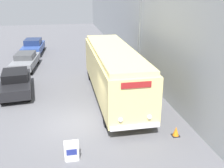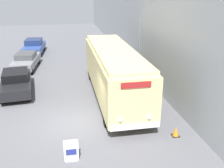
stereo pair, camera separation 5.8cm
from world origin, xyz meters
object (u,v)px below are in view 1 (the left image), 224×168
streetlamp (140,23)px  parked_car_mid (26,60)px  parked_car_near (16,82)px  parked_car_far (33,46)px  sign_board (72,152)px  traffic_cone (176,132)px  vintage_bus (114,70)px

streetlamp → parked_car_mid: bearing=144.6°
parked_car_near → parked_car_far: size_ratio=1.00×
parked_car_near → parked_car_mid: size_ratio=1.00×
sign_board → traffic_cone: (5.04, 1.01, -0.20)m
traffic_cone → streetlamp: bearing=89.1°
parked_car_far → parked_car_near: bearing=-86.8°
sign_board → parked_car_near: parked_car_near is taller
sign_board → traffic_cone: size_ratio=1.87×
streetlamp → parked_car_mid: (-8.50, 6.04, -3.76)m
parked_car_near → vintage_bus: bearing=-22.5°
sign_board → parked_car_near: bearing=112.0°
vintage_bus → parked_car_far: 14.81m
streetlamp → parked_car_near: streetlamp is taller
parked_car_mid → sign_board: bearing=-70.9°
vintage_bus → traffic_cone: 5.91m
sign_board → traffic_cone: sign_board is taller
parked_car_near → parked_car_mid: 5.82m
parked_car_near → parked_car_far: (0.16, 11.53, 0.01)m
sign_board → parked_car_near: size_ratio=0.19×
streetlamp → traffic_cone: bearing=-90.9°
vintage_bus → parked_car_near: vintage_bus is taller
parked_car_mid → streetlamp: bearing=-29.7°
traffic_cone → vintage_bus: bearing=110.7°
sign_board → parked_car_mid: size_ratio=0.19×
parked_car_far → sign_board: bearing=-76.9°
parked_car_mid → traffic_cone: 15.50m
parked_car_near → parked_car_mid: (-0.02, 5.82, -0.04)m
streetlamp → parked_car_near: (-8.48, 0.22, -3.71)m
traffic_cone → parked_car_near: bearing=139.2°
parked_car_far → traffic_cone: (8.21, -18.74, -0.55)m
parked_car_mid → parked_car_far: 5.71m
streetlamp → parked_car_mid: streetlamp is taller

